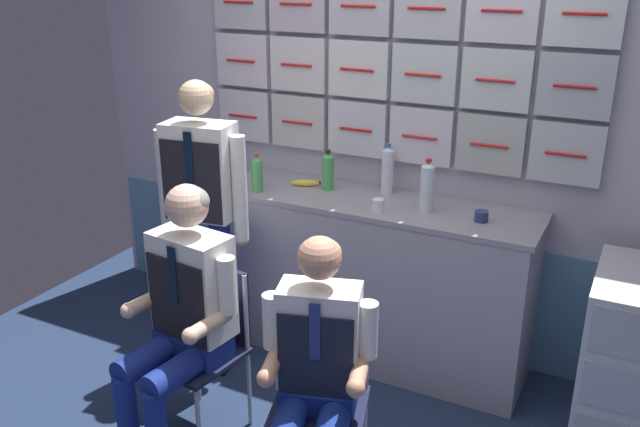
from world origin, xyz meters
name	(u,v)px	position (x,y,z in m)	size (l,w,h in m)	color
galley_bulkhead	(396,160)	(-0.01, 1.37, 1.14)	(4.20, 0.14, 2.15)	#B6B1C3
galley_counter	(373,279)	(-0.02, 1.09, 0.49)	(1.83, 0.53, 0.98)	#9F9AA5
service_trolley	(629,356)	(1.37, 0.92, 0.48)	(0.40, 0.65, 0.89)	black
folding_chair_left	(208,332)	(-0.49, 0.13, 0.52)	(0.45, 0.45, 0.85)	#A8AAAF
crew_member_left	(181,308)	(-0.51, -0.03, 0.73)	(0.52, 0.67, 1.31)	black
folding_chair_right	(323,380)	(0.19, 0.02, 0.52)	(0.50, 0.50, 0.85)	#A8AAAF
crew_member_right	(316,372)	(0.24, -0.13, 0.67)	(0.50, 0.64, 1.23)	black
crew_member_standing	(203,204)	(-0.83, 0.60, 0.98)	(0.52, 0.30, 1.66)	black
sparkling_bottle_green	(328,171)	(-0.34, 1.14, 1.09)	(0.07, 0.07, 0.24)	#48A355
water_bottle_clear	(388,170)	(-0.01, 1.24, 1.12)	(0.07, 0.07, 0.29)	silver
water_bottle_tall	(257,174)	(-0.68, 0.93, 1.08)	(0.07, 0.07, 0.22)	#489F54
water_bottle_short	(427,186)	(0.28, 1.06, 1.12)	(0.07, 0.07, 0.29)	silver
coffee_cup_spare	(378,205)	(0.06, 0.94, 1.02)	(0.06, 0.06, 0.07)	white
paper_cup_blue	(481,216)	(0.59, 1.04, 1.01)	(0.07, 0.07, 0.06)	navy
snack_banana	(306,183)	(-0.48, 1.13, 1.00)	(0.17, 0.10, 0.04)	yellow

